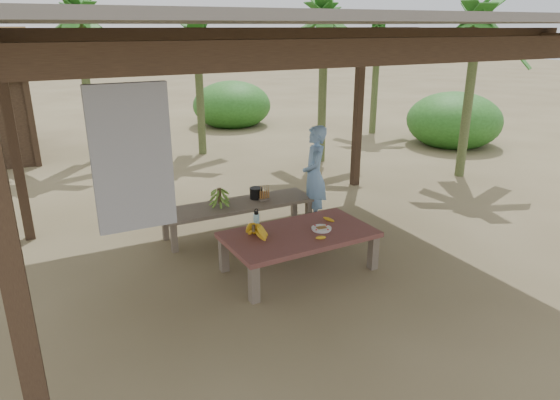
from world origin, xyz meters
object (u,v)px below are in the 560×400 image
ripe_banana_bunch (254,231)px  water_flask (256,221)px  bench (239,207)px  cooking_pot (256,193)px  work_table (299,237)px  plate (321,229)px  woman (314,176)px

ripe_banana_bunch → water_flask: (0.13, 0.21, 0.03)m
bench → cooking_pot: cooking_pot is taller
work_table → plate: bearing=-14.2°
work_table → ripe_banana_bunch: ripe_banana_bunch is taller
plate → cooking_pot: 1.58m
water_flask → work_table: bearing=-34.0°
bench → cooking_pot: (0.31, 0.09, 0.13)m
plate → cooking_pot: cooking_pot is taller
water_flask → woman: bearing=34.8°
work_table → bench: size_ratio=0.83×
bench → woman: 1.22m
water_flask → cooking_pot: size_ratio=1.55×
work_table → bench: (-0.19, 1.43, -0.04)m
ripe_banana_bunch → woman: (1.53, 1.18, 0.16)m
ripe_banana_bunch → plate: ripe_banana_bunch is taller
bench → woman: (1.16, -0.17, 0.36)m
ripe_banana_bunch → woman: bearing=37.7°
ripe_banana_bunch → work_table: bearing=-8.1°
plate → woman: bearing=62.7°
cooking_pot → woman: woman is taller
work_table → plate: 0.30m
work_table → woman: woman is taller
bench → ripe_banana_bunch: 1.41m
bench → ripe_banana_bunch: (-0.37, -1.35, 0.20)m
work_table → water_flask: size_ratio=6.42×
work_table → ripe_banana_bunch: bearing=170.0°
cooking_pot → work_table: bearing=-94.5°
ripe_banana_bunch → water_flask: 0.25m
plate → work_table: bearing=167.7°
plate → water_flask: (-0.71, 0.35, 0.10)m
work_table → water_flask: 0.55m
work_table → plate: (0.28, -0.06, 0.08)m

